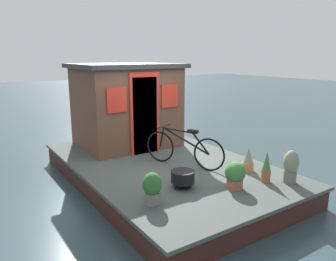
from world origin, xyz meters
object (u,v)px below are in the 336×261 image
at_px(potted_plant_sage, 235,175).
at_px(charcoal_grill, 183,177).
at_px(bicycle, 184,148).
at_px(houseboat_cabin, 127,105).
at_px(potted_plant_thyme, 266,167).
at_px(potted_plant_fern, 291,166).
at_px(potted_plant_mint, 248,160).
at_px(potted_plant_geranium, 152,188).

xyz_separation_m(potted_plant_sage, charcoal_grill, (0.51, 0.69, -0.06)).
xyz_separation_m(bicycle, charcoal_grill, (-0.86, 0.65, -0.18)).
bearing_deg(potted_plant_sage, houseboat_cabin, 4.00).
height_order(bicycle, potted_plant_thyme, bicycle).
distance_m(houseboat_cabin, potted_plant_fern, 4.04).
distance_m(potted_plant_fern, charcoal_grill, 1.88).
distance_m(potted_plant_thyme, charcoal_grill, 1.48).
relative_size(houseboat_cabin, potted_plant_thyme, 4.35).
relative_size(houseboat_cabin, charcoal_grill, 6.03).
height_order(bicycle, potted_plant_fern, bicycle).
height_order(houseboat_cabin, potted_plant_mint, houseboat_cabin).
bearing_deg(potted_plant_fern, potted_plant_geranium, 75.65).
bearing_deg(charcoal_grill, potted_plant_mint, -91.60).
bearing_deg(potted_plant_mint, houseboat_cabin, 19.57).
bearing_deg(potted_plant_geranium, houseboat_cabin, -20.50).
relative_size(houseboat_cabin, potted_plant_geranium, 4.94).
xyz_separation_m(potted_plant_sage, potted_plant_fern, (-0.35, -0.97, 0.06)).
relative_size(potted_plant_geranium, charcoal_grill, 1.22).
bearing_deg(potted_plant_sage, potted_plant_fern, -109.79).
distance_m(potted_plant_geranium, potted_plant_thyme, 2.11).
xyz_separation_m(houseboat_cabin, potted_plant_fern, (-3.79, -1.21, -0.69)).
distance_m(bicycle, potted_plant_geranium, 1.77).
bearing_deg(potted_plant_thyme, potted_plant_geranium, 80.28).
height_order(potted_plant_fern, potted_plant_mint, potted_plant_fern).
bearing_deg(potted_plant_fern, houseboat_cabin, 17.75).
distance_m(potted_plant_sage, potted_plant_mint, 0.94).
bearing_deg(potted_plant_geranium, potted_plant_fern, -104.35).
bearing_deg(potted_plant_thyme, charcoal_grill, 65.89).
relative_size(potted_plant_thyme, potted_plant_mint, 1.21).
bearing_deg(potted_plant_mint, bicycle, 43.66).
bearing_deg(potted_plant_thyme, potted_plant_mint, -15.94).
bearing_deg(potted_plant_mint, potted_plant_sage, 119.86).
xyz_separation_m(potted_plant_sage, potted_plant_mint, (0.47, -0.82, -0.02)).
distance_m(potted_plant_sage, potted_plant_fern, 1.03).
bearing_deg(potted_plant_geranium, potted_plant_mint, -84.80).
height_order(bicycle, potted_plant_sage, bicycle).
height_order(potted_plant_thyme, potted_plant_mint, potted_plant_thyme).
distance_m(bicycle, potted_plant_fern, 2.00).
bearing_deg(charcoal_grill, potted_plant_geranium, 108.49).
bearing_deg(bicycle, potted_plant_fern, -149.41).
bearing_deg(bicycle, houseboat_cabin, 5.43).
height_order(potted_plant_sage, charcoal_grill, potted_plant_sage).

